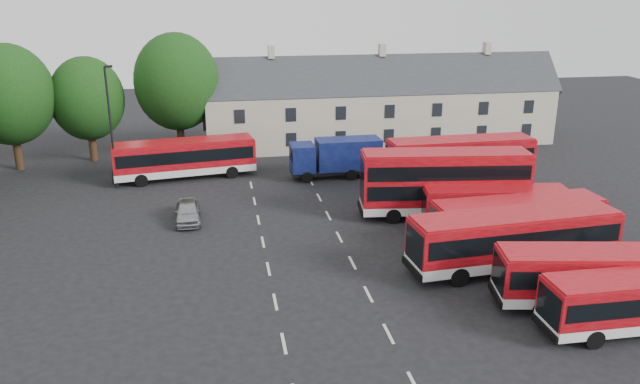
% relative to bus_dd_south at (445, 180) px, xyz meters
% --- Properties ---
extents(ground, '(140.00, 140.00, 0.00)m').
position_rel_bus_dd_south_xyz_m(ground, '(-13.00, -8.56, -2.72)').
color(ground, black).
rests_on(ground, ground).
extents(lane_markings, '(5.15, 33.80, 0.01)m').
position_rel_bus_dd_south_xyz_m(lane_markings, '(-10.50, -6.56, -2.71)').
color(lane_markings, beige).
rests_on(lane_markings, ground).
extents(terrace_houses, '(35.70, 7.13, 10.06)m').
position_rel_bus_dd_south_xyz_m(terrace_houses, '(1.00, 21.44, 1.14)').
color(terrace_houses, beige).
rests_on(terrace_houses, ground).
extents(bus_row_b, '(11.26, 4.35, 3.11)m').
position_rel_bus_dd_south_xyz_m(bus_row_b, '(3.55, -13.83, -0.85)').
color(bus_row_b, silver).
rests_on(bus_row_b, ground).
extents(bus_row_c, '(12.39, 3.75, 3.45)m').
position_rel_bus_dd_south_xyz_m(bus_row_c, '(0.90, -8.91, -0.64)').
color(bus_row_c, silver).
rests_on(bus_row_c, ground).
extents(bus_row_d, '(10.96, 3.05, 3.07)m').
position_rel_bus_dd_south_xyz_m(bus_row_d, '(2.70, -5.74, -0.87)').
color(bus_row_d, silver).
rests_on(bus_row_d, ground).
extents(bus_row_e, '(9.92, 3.59, 2.74)m').
position_rel_bus_dd_south_xyz_m(bus_row_e, '(2.75, -2.40, -1.07)').
color(bus_row_e, silver).
rests_on(bus_row_e, ground).
extents(bus_dd_south, '(11.87, 3.99, 4.77)m').
position_rel_bus_dd_south_xyz_m(bus_dd_south, '(0.00, 0.00, 0.00)').
color(bus_dd_south, silver).
rests_on(bus_dd_south, ground).
extents(bus_dd_north, '(11.28, 2.89, 4.60)m').
position_rel_bus_dd_south_xyz_m(bus_dd_north, '(2.71, 4.06, -0.10)').
color(bus_dd_north, silver).
rests_on(bus_dd_north, ground).
extents(bus_north, '(11.90, 4.36, 3.29)m').
position_rel_bus_dd_south_xyz_m(bus_north, '(-18.33, 12.27, -0.74)').
color(bus_north, silver).
rests_on(bus_north, ground).
extents(box_truck, '(7.64, 2.56, 3.32)m').
position_rel_bus_dd_south_xyz_m(box_truck, '(-5.64, 10.43, -0.85)').
color(box_truck, black).
rests_on(box_truck, ground).
extents(silver_car, '(1.85, 4.31, 1.45)m').
position_rel_bus_dd_south_xyz_m(silver_car, '(-17.84, 2.00, -1.99)').
color(silver_car, '#9FA1A6').
rests_on(silver_car, ground).
extents(lamppost, '(0.68, 0.27, 9.83)m').
position_rel_bus_dd_south_xyz_m(lamppost, '(-23.71, 10.48, 2.53)').
color(lamppost, black).
rests_on(lamppost, ground).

